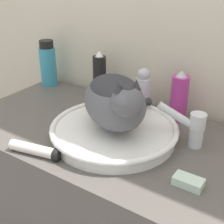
% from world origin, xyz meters
% --- Properties ---
extents(wall_back, '(8.00, 0.05, 2.40)m').
position_xyz_m(wall_back, '(0.00, 0.60, 1.20)').
color(wall_back, beige).
rests_on(wall_back, ground_plane).
extents(sink_basin, '(0.42, 0.42, 0.05)m').
position_xyz_m(sink_basin, '(0.01, 0.26, 0.86)').
color(sink_basin, white).
rests_on(sink_basin, vanity_counter).
extents(cat, '(0.32, 0.36, 0.19)m').
position_xyz_m(cat, '(0.02, 0.25, 0.98)').
color(cat, '#56565B').
rests_on(cat, sink_basin).
extents(faucet, '(0.15, 0.08, 0.14)m').
position_xyz_m(faucet, '(0.23, 0.35, 0.91)').
color(faucet, silver).
rests_on(faucet, vanity_counter).
extents(lotion_bottle_white, '(0.06, 0.06, 0.17)m').
position_xyz_m(lotion_bottle_white, '(-0.02, 0.50, 0.92)').
color(lotion_bottle_white, silver).
rests_on(lotion_bottle_white, vanity_counter).
extents(hairspray_can_black, '(0.05, 0.05, 0.20)m').
position_xyz_m(hairspray_can_black, '(-0.22, 0.50, 0.93)').
color(hairspray_can_black, black).
rests_on(hairspray_can_black, vanity_counter).
extents(mouthwash_bottle, '(0.07, 0.07, 0.21)m').
position_xyz_m(mouthwash_bottle, '(-0.51, 0.50, 0.94)').
color(mouthwash_bottle, teal).
rests_on(mouthwash_bottle, vanity_counter).
extents(spray_bottle_trigger, '(0.06, 0.06, 0.19)m').
position_xyz_m(spray_bottle_trigger, '(0.13, 0.50, 0.92)').
color(spray_bottle_trigger, '#B2338C').
rests_on(spray_bottle_trigger, vanity_counter).
extents(cream_tube, '(0.17, 0.07, 0.04)m').
position_xyz_m(cream_tube, '(-0.13, 0.04, 0.85)').
color(cream_tube, silver).
rests_on(cream_tube, vanity_counter).
extents(soap_bar, '(0.08, 0.04, 0.02)m').
position_xyz_m(soap_bar, '(0.30, 0.16, 0.85)').
color(soap_bar, silver).
rests_on(soap_bar, vanity_counter).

